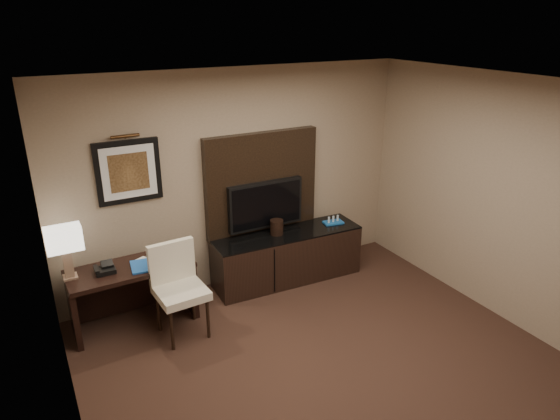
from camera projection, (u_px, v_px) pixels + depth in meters
floor at (353, 393)px, 4.59m from camera, size 4.50×5.00×0.01m
ceiling at (373, 96)px, 3.60m from camera, size 4.50×5.00×0.01m
wall_back at (238, 180)px, 6.14m from camera, size 4.50×0.01×2.70m
wall_left at (70, 343)px, 3.09m from camera, size 0.01×5.00×2.70m
wall_right at (539, 214)px, 5.09m from camera, size 0.01×5.00×2.70m
desk at (133, 295)px, 5.52m from camera, size 1.34×0.61×0.71m
credenza at (287, 256)px, 6.45m from camera, size 1.94×0.61×0.66m
tv_wall_panel at (262, 184)px, 6.25m from camera, size 1.50×0.12×1.30m
tv at (265, 205)px, 6.26m from camera, size 1.00×0.08×0.60m
artwork at (128, 172)px, 5.43m from camera, size 0.70×0.04×0.70m
picture_light at (125, 136)px, 5.25m from camera, size 0.04×0.04×0.30m
desk_chair at (181, 292)px, 5.25m from camera, size 0.54×0.61×1.05m
table_lamp at (66, 254)px, 5.06m from camera, size 0.37×0.25×0.56m
desk_phone at (105, 268)px, 5.25m from camera, size 0.20×0.18×0.10m
blue_folder at (142, 266)px, 5.38m from camera, size 0.27×0.34×0.02m
book at (138, 257)px, 5.38m from camera, size 0.15×0.08×0.21m
ice_bucket at (277, 227)px, 6.26m from camera, size 0.21×0.21×0.19m
minibar_tray at (333, 220)px, 6.61m from camera, size 0.28×0.19×0.09m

